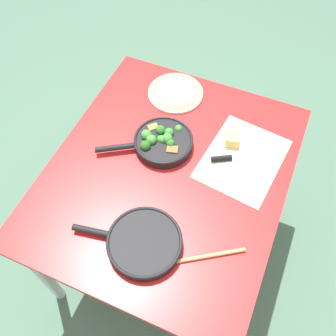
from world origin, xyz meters
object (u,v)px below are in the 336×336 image
(skillet_eggs, at_px, (144,242))
(grater_knife, at_px, (234,158))
(wooden_spoon, at_px, (183,260))
(skillet_broccoli, at_px, (162,141))
(dinner_plate_stack, at_px, (176,92))
(cheese_block, at_px, (233,136))

(skillet_eggs, relative_size, grater_knife, 1.61)
(wooden_spoon, relative_size, grater_knife, 1.27)
(skillet_eggs, distance_m, grater_knife, 0.51)
(skillet_broccoli, height_order, dinner_plate_stack, skillet_broccoli)
(wooden_spoon, height_order, cheese_block, cheese_block)
(skillet_broccoli, relative_size, wooden_spoon, 1.17)
(skillet_eggs, bearing_deg, wooden_spoon, 169.41)
(skillet_eggs, xyz_separation_m, wooden_spoon, (0.00, 0.15, -0.01))
(skillet_eggs, xyz_separation_m, grater_knife, (-0.48, 0.18, -0.01))
(cheese_block, height_order, dinner_plate_stack, cheese_block)
(cheese_block, distance_m, dinner_plate_stack, 0.35)
(wooden_spoon, bearing_deg, skillet_broccoli, -91.36)
(wooden_spoon, bearing_deg, dinner_plate_stack, -98.99)
(grater_knife, bearing_deg, skillet_eggs, -140.36)
(wooden_spoon, height_order, dinner_plate_stack, dinner_plate_stack)
(wooden_spoon, xyz_separation_m, dinner_plate_stack, (-0.72, -0.33, 0.00))
(skillet_eggs, bearing_deg, grater_knife, -120.89)
(skillet_eggs, distance_m, dinner_plate_stack, 0.75)
(skillet_broccoli, height_order, wooden_spoon, skillet_broccoli)
(dinner_plate_stack, bearing_deg, skillet_eggs, 13.98)
(skillet_broccoli, bearing_deg, cheese_block, 177.84)
(skillet_broccoli, distance_m, cheese_block, 0.30)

